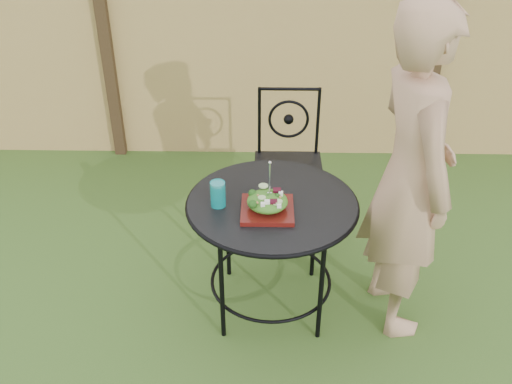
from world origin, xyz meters
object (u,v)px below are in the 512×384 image
at_px(salad_plate, 267,210).
at_px(diner, 410,177).
at_px(patio_chair, 288,158).
at_px(patio_table, 272,223).

bearing_deg(salad_plate, diner, 4.79).
bearing_deg(patio_chair, salad_plate, -98.39).
xyz_separation_m(patio_chair, salad_plate, (-0.14, -0.97, 0.23)).
distance_m(patio_chair, salad_plate, 1.01).
height_order(patio_table, salad_plate, salad_plate).
bearing_deg(diner, patio_chair, 22.23).
bearing_deg(patio_chair, patio_table, -97.66).
height_order(diner, salad_plate, diner).
relative_size(patio_table, patio_chair, 0.97).
bearing_deg(patio_table, salad_plate, -104.87).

